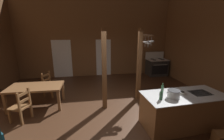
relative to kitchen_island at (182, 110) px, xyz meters
The scene contains 16 objects.
ground_plane 2.20m from the kitchen_island, 155.73° to the left, with size 9.06×9.19×0.10m, color #422819.
wall_back 5.75m from the kitchen_island, 110.80° to the left, with size 9.06×0.14×4.26m, color brown.
glazed_door_back_left 6.37m from the kitchen_island, 126.94° to the left, with size 1.00×0.01×2.05m, color white.
glazed_panel_back_right 5.33m from the kitchen_island, 106.91° to the left, with size 0.84×0.01×2.05m, color white.
kitchen_island is the anchor object (origin of this frame).
stove_range 4.77m from the kitchen_island, 71.71° to the left, with size 1.15×0.84×1.32m.
support_post_with_pot_rack 2.07m from the kitchen_island, 109.12° to the left, with size 0.55×0.20×2.61m.
support_post_center 2.49m from the kitchen_island, 146.26° to the left, with size 0.14×0.14×2.61m.
step_stool 0.99m from the kitchen_island, 60.05° to the right, with size 0.41×0.35×0.30m.
dining_table 4.56m from the kitchen_island, 157.18° to the left, with size 1.72×0.94×0.74m.
ladderback_chair_near_window 4.47m from the kitchen_island, 167.55° to the left, with size 0.57×0.57×0.95m.
ladderback_chair_by_post 4.77m from the kitchen_island, 146.51° to the left, with size 0.59×0.59×0.95m.
stockpot_on_counter 0.69m from the kitchen_island, 163.07° to the right, with size 0.37×0.30×0.20m.
mixing_bowl_on_counter 0.49m from the kitchen_island, 140.05° to the left, with size 0.17×0.17×0.06m.
bottle_tall_on_counter 0.95m from the kitchen_island, 167.83° to the right, with size 0.08×0.08×0.26m.
bottle_short_on_counter 0.79m from the kitchen_island, 154.15° to the left, with size 0.07×0.07×0.25m.
Camera 1 is at (-0.50, -4.00, 2.51)m, focal length 23.30 mm.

